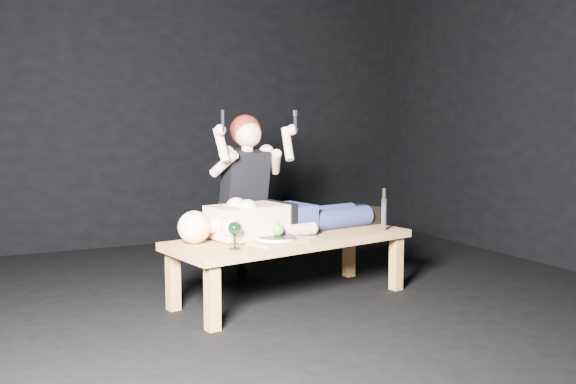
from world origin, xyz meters
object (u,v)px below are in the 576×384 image
object	(u,v)px
lying_man	(287,214)
kneeling_woman	(241,196)
carving_knife	(384,209)
table	(291,268)
goblet	(235,235)
serving_tray	(276,241)

from	to	relation	value
lying_man	kneeling_woman	world-z (taller)	kneeling_woman
carving_knife	table	bearing A→B (deg)	162.06
lying_man	carving_knife	distance (m)	0.71
table	goblet	distance (m)	0.66
lying_man	goblet	xyz separation A→B (m)	(-0.55, -0.40, -0.05)
kneeling_woman	serving_tray	size ratio (longest dim) A/B	3.54
kneeling_woman	carving_knife	world-z (taller)	kneeling_woman
kneeling_woman	goblet	bearing A→B (deg)	-116.74
serving_tray	carving_knife	xyz separation A→B (m)	(0.91, 0.10, 0.14)
serving_tray	goblet	size ratio (longest dim) A/B	2.19
lying_man	serving_tray	bearing A→B (deg)	-136.79
goblet	carving_knife	distance (m)	1.24
goblet	kneeling_woman	bearing A→B (deg)	66.25
table	kneeling_woman	size ratio (longest dim) A/B	1.30
table	lying_man	distance (m)	0.39
goblet	carving_knife	xyz separation A→B (m)	(1.23, 0.18, 0.07)
serving_tray	lying_man	bearing A→B (deg)	53.95
kneeling_woman	carving_knife	distance (m)	1.11
serving_tray	goblet	distance (m)	0.33
lying_man	kneeling_woman	bearing A→B (deg)	95.32
table	kneeling_woman	distance (m)	0.79
table	carving_knife	distance (m)	0.81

